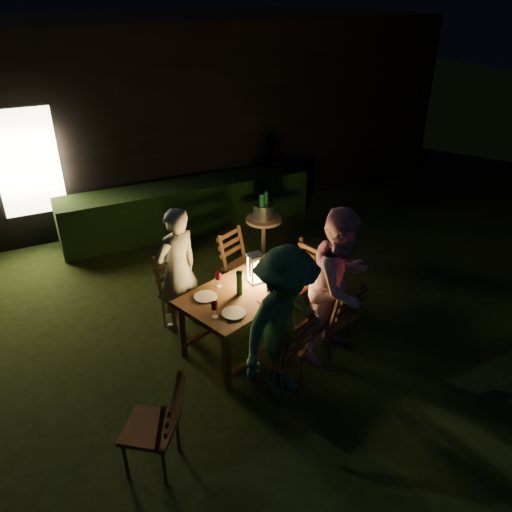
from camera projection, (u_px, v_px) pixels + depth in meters
name	position (u px, v px, depth m)	size (l,w,h in m)	color
garden_envelope	(168.00, 105.00, 9.92)	(40.00, 40.00, 3.20)	black
dining_table	(255.00, 291.00, 5.61)	(1.93, 1.41, 0.72)	#482D18
chair_near_left	(280.00, 366.00, 5.03)	(0.60, 0.62, 0.98)	#482D18
chair_near_right	(332.00, 328.00, 5.60)	(0.52, 0.55, 0.95)	#482D18
chair_far_left	(183.00, 306.00, 5.96)	(0.56, 0.58, 0.99)	#482D18
chair_far_right	(242.00, 277.00, 6.60)	(0.57, 0.58, 0.93)	#482D18
chair_end	(320.00, 278.00, 6.57)	(0.54, 0.52, 0.91)	#482D18
chair_spare	(154.00, 441.00, 4.21)	(0.63, 0.62, 0.97)	#482D18
person_house_side	(177.00, 270.00, 5.76)	(0.57, 0.37, 1.55)	beige
person_opp_right	(341.00, 285.00, 5.29)	(0.85, 0.66, 1.75)	pink
person_opp_left	(285.00, 326.00, 4.74)	(1.07, 0.61, 1.65)	#31623F
lantern	(255.00, 270.00, 5.56)	(0.16, 0.16, 0.35)	white
plate_far_left	(205.00, 297.00, 5.35)	(0.25, 0.25, 0.01)	white
plate_near_left	(234.00, 313.00, 5.09)	(0.25, 0.25, 0.01)	white
plate_far_right	(268.00, 264.00, 5.99)	(0.25, 0.25, 0.01)	white
plate_near_right	(296.00, 277.00, 5.72)	(0.25, 0.25, 0.01)	white
wineglass_a	(218.00, 280.00, 5.51)	(0.06, 0.06, 0.18)	#59070F
wineglass_b	(215.00, 310.00, 5.00)	(0.06, 0.06, 0.18)	#59070F
wineglass_c	(292.00, 277.00, 5.55)	(0.06, 0.06, 0.18)	#59070F
wineglass_d	(280.00, 254.00, 6.04)	(0.06, 0.06, 0.18)	#59070F
wineglass_e	(269.00, 292.00, 5.29)	(0.06, 0.06, 0.18)	silver
bottle_table	(239.00, 283.00, 5.35)	(0.07, 0.07, 0.28)	#0F471E
napkin_left	(268.00, 301.00, 5.28)	(0.18, 0.14, 0.01)	red
napkin_right	(307.00, 276.00, 5.74)	(0.18, 0.14, 0.01)	red
phone	(234.00, 319.00, 5.00)	(0.14, 0.07, 0.01)	black
side_table	(264.00, 224.00, 7.24)	(0.53, 0.53, 0.71)	olive
ice_bucket	(264.00, 211.00, 7.15)	(0.30, 0.30, 0.22)	#A5A8AD
bottle_bucket_a	(262.00, 210.00, 7.08)	(0.07, 0.07, 0.32)	#0F471E
bottle_bucket_b	(266.00, 207.00, 7.18)	(0.07, 0.07, 0.32)	#0F471E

